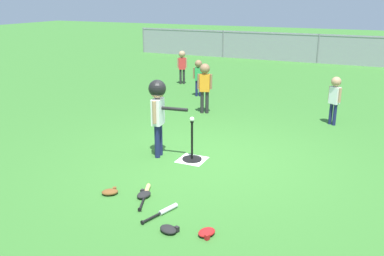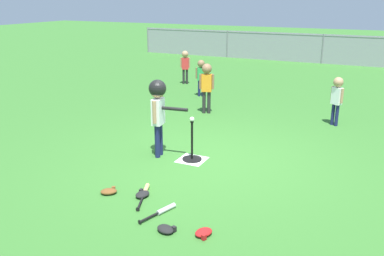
# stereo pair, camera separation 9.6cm
# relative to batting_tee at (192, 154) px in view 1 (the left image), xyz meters

# --- Properties ---
(ground_plane) EXTENTS (60.00, 60.00, 0.00)m
(ground_plane) POSITION_rel_batting_tee_xyz_m (0.28, 0.11, -0.10)
(ground_plane) COLOR #336B28
(home_plate) EXTENTS (0.44, 0.44, 0.01)m
(home_plate) POSITION_rel_batting_tee_xyz_m (-0.00, 0.00, -0.10)
(home_plate) COLOR white
(home_plate) RESTS_ON ground_plane
(batting_tee) EXTENTS (0.32, 0.32, 0.66)m
(batting_tee) POSITION_rel_batting_tee_xyz_m (0.00, 0.00, 0.00)
(batting_tee) COLOR black
(batting_tee) RESTS_ON ground_plane
(baseball_on_tee) EXTENTS (0.07, 0.07, 0.07)m
(baseball_on_tee) POSITION_rel_batting_tee_xyz_m (-0.00, 0.00, 0.59)
(baseball_on_tee) COLOR white
(baseball_on_tee) RESTS_ON batting_tee
(batter_child) EXTENTS (0.65, 0.37, 1.30)m
(batter_child) POSITION_rel_batting_tee_xyz_m (-0.57, -0.08, 0.82)
(batter_child) COLOR #191E4C
(batter_child) RESTS_ON ground_plane
(fielder_deep_center) EXTENTS (0.27, 0.20, 1.00)m
(fielder_deep_center) POSITION_rel_batting_tee_xyz_m (-2.83, 5.46, 0.54)
(fielder_deep_center) COLOR #262626
(fielder_deep_center) RESTS_ON ground_plane
(fielder_near_left) EXTENTS (0.26, 0.21, 1.01)m
(fielder_near_left) POSITION_rel_batting_tee_xyz_m (1.85, 2.99, 0.55)
(fielder_near_left) COLOR #191E4C
(fielder_near_left) RESTS_ON ground_plane
(fielder_near_right) EXTENTS (0.32, 0.23, 1.14)m
(fielder_near_right) POSITION_rel_batting_tee_xyz_m (-0.93, 2.71, 0.63)
(fielder_near_right) COLOR #262626
(fielder_near_right) RESTS_ON ground_plane
(fielder_deep_right) EXTENTS (0.27, 0.19, 0.97)m
(fielder_deep_right) POSITION_rel_batting_tee_xyz_m (-1.73, 4.18, 0.52)
(fielder_deep_right) COLOR #191E4C
(fielder_deep_right) RESTS_ON ground_plane
(spare_bat_silver) EXTENTS (0.23, 0.57, 0.06)m
(spare_bat_silver) POSITION_rel_batting_tee_xyz_m (0.42, -1.73, -0.07)
(spare_bat_silver) COLOR silver
(spare_bat_silver) RESTS_ON ground_plane
(spare_bat_wood) EXTENTS (0.30, 0.67, 0.06)m
(spare_bat_wood) POSITION_rel_batting_tee_xyz_m (-0.04, -1.42, -0.07)
(spare_bat_wood) COLOR #DBB266
(spare_bat_wood) RESTS_ON ground_plane
(glove_by_plate) EXTENTS (0.18, 0.23, 0.07)m
(glove_by_plate) POSITION_rel_batting_tee_xyz_m (-0.04, -1.47, -0.07)
(glove_by_plate) COLOR black
(glove_by_plate) RESTS_ON ground_plane
(glove_near_bats) EXTENTS (0.26, 0.22, 0.07)m
(glove_near_bats) POSITION_rel_batting_tee_xyz_m (0.67, -2.10, -0.07)
(glove_near_bats) COLOR black
(glove_near_bats) RESTS_ON ground_plane
(glove_tossed_aside) EXTENTS (0.23, 0.26, 0.07)m
(glove_tossed_aside) POSITION_rel_batting_tee_xyz_m (1.09, -1.98, -0.07)
(glove_tossed_aside) COLOR #B21919
(glove_tossed_aside) RESTS_ON ground_plane
(glove_outfield_drop) EXTENTS (0.27, 0.26, 0.07)m
(glove_outfield_drop) POSITION_rel_batting_tee_xyz_m (-0.50, -1.59, -0.07)
(glove_outfield_drop) COLOR brown
(glove_outfield_drop) RESTS_ON ground_plane
(outfield_fence) EXTENTS (16.06, 0.06, 1.15)m
(outfield_fence) POSITION_rel_batting_tee_xyz_m (0.28, 11.35, 0.51)
(outfield_fence) COLOR slate
(outfield_fence) RESTS_ON ground_plane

